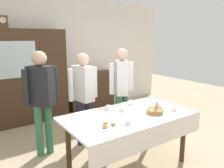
# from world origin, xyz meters

# --- Properties ---
(ground_plane) EXTENTS (12.00, 12.00, 0.00)m
(ground_plane) POSITION_xyz_m (0.00, 0.00, 0.00)
(ground_plane) COLOR tan
(ground_plane) RESTS_ON ground
(back_wall) EXTENTS (6.40, 0.10, 2.70)m
(back_wall) POSITION_xyz_m (0.00, 2.65, 1.35)
(back_wall) COLOR silver
(back_wall) RESTS_ON ground
(dining_table) EXTENTS (1.76, 0.97, 0.77)m
(dining_table) POSITION_xyz_m (0.00, -0.23, 0.67)
(dining_table) COLOR #3D2819
(dining_table) RESTS_ON ground
(wall_cabinet) EXTENTS (2.06, 0.46, 1.96)m
(wall_cabinet) POSITION_xyz_m (-0.90, 2.35, 0.98)
(wall_cabinet) COLOR #3D2819
(wall_cabinet) RESTS_ON ground
(mantel_clock) EXTENTS (0.18, 0.11, 0.24)m
(mantel_clock) POSITION_xyz_m (-1.04, 2.35, 2.08)
(mantel_clock) COLOR brown
(mantel_clock) RESTS_ON wall_cabinet
(bookshelf_low) EXTENTS (1.19, 0.35, 0.93)m
(bookshelf_low) POSITION_xyz_m (0.88, 2.41, 0.46)
(bookshelf_low) COLOR #3D2819
(bookshelf_low) RESTS_ON ground
(book_stack) EXTENTS (0.17, 0.23, 0.10)m
(book_stack) POSITION_xyz_m (0.88, 2.41, 0.98)
(book_stack) COLOR #99332D
(book_stack) RESTS_ON bookshelf_low
(tea_cup_near_left) EXTENTS (0.13, 0.13, 0.06)m
(tea_cup_near_left) POSITION_xyz_m (-0.12, 0.12, 0.80)
(tea_cup_near_left) COLOR white
(tea_cup_near_left) RESTS_ON dining_table
(tea_cup_far_right) EXTENTS (0.13, 0.13, 0.06)m
(tea_cup_far_right) POSITION_xyz_m (0.31, 0.13, 0.80)
(tea_cup_far_right) COLOR silver
(tea_cup_far_right) RESTS_ON dining_table
(tea_cup_mid_right) EXTENTS (0.13, 0.13, 0.06)m
(tea_cup_mid_right) POSITION_xyz_m (0.02, -0.03, 0.80)
(tea_cup_mid_right) COLOR white
(tea_cup_mid_right) RESTS_ON dining_table
(tea_cup_near_right) EXTENTS (0.13, 0.13, 0.06)m
(tea_cup_near_right) POSITION_xyz_m (0.64, -0.43, 0.80)
(tea_cup_near_right) COLOR white
(tea_cup_near_right) RESTS_ON dining_table
(tea_cup_mid_left) EXTENTS (0.13, 0.13, 0.06)m
(tea_cup_mid_left) POSITION_xyz_m (-0.21, -0.46, 0.80)
(tea_cup_mid_left) COLOR white
(tea_cup_mid_left) RESTS_ON dining_table
(tea_cup_center) EXTENTS (0.13, 0.13, 0.06)m
(tea_cup_center) POSITION_xyz_m (0.60, -0.20, 0.80)
(tea_cup_center) COLOR white
(tea_cup_center) RESTS_ON dining_table
(bread_basket) EXTENTS (0.24, 0.24, 0.16)m
(bread_basket) POSITION_xyz_m (0.33, -0.37, 0.81)
(bread_basket) COLOR #9E7542
(bread_basket) RESTS_ON dining_table
(pastry_plate) EXTENTS (0.28, 0.28, 0.05)m
(pastry_plate) POSITION_xyz_m (-0.46, -0.40, 0.79)
(pastry_plate) COLOR white
(pastry_plate) RESTS_ON dining_table
(spoon_back_edge) EXTENTS (0.12, 0.02, 0.01)m
(spoon_back_edge) POSITION_xyz_m (0.51, -0.51, 0.78)
(spoon_back_edge) COLOR silver
(spoon_back_edge) RESTS_ON dining_table
(spoon_far_left) EXTENTS (0.12, 0.02, 0.01)m
(spoon_far_left) POSITION_xyz_m (0.33, -0.07, 0.78)
(spoon_far_left) COLOR silver
(spoon_far_left) RESTS_ON dining_table
(spoon_mid_right) EXTENTS (0.12, 0.02, 0.01)m
(spoon_mid_right) POSITION_xyz_m (-0.62, 0.06, 0.78)
(spoon_mid_right) COLOR silver
(spoon_mid_right) RESTS_ON dining_table
(person_beside_shelf) EXTENTS (0.52, 0.40, 1.61)m
(person_beside_shelf) POSITION_xyz_m (-0.86, 0.80, 0.98)
(person_beside_shelf) COLOR #33704C
(person_beside_shelf) RESTS_ON ground
(person_by_cabinet) EXTENTS (0.52, 0.39, 1.55)m
(person_by_cabinet) POSITION_xyz_m (-0.18, 0.77, 0.94)
(person_by_cabinet) COLOR #191E38
(person_by_cabinet) RESTS_ON ground
(person_near_right_end) EXTENTS (0.52, 0.41, 1.60)m
(person_near_right_end) POSITION_xyz_m (0.54, 0.67, 0.97)
(person_near_right_end) COLOR #33704C
(person_near_right_end) RESTS_ON ground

